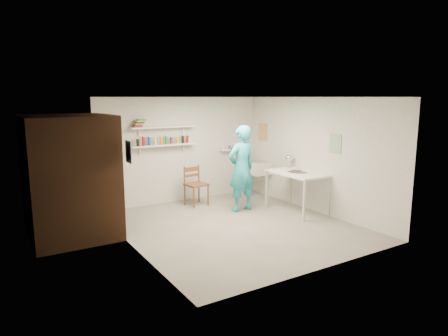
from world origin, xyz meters
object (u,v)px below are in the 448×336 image
man (242,169)px  wooden_chair (196,184)px  work_table (297,192)px  desk_lamp (289,158)px  belfast_sink (257,168)px  wall_clock (237,153)px

man → wooden_chair: man is taller
man → wooden_chair: bearing=-59.2°
wooden_chair → work_table: size_ratio=0.75×
man → desk_lamp: bearing=168.0°
belfast_sink → desk_lamp: (0.10, -1.06, 0.37)m
man → belfast_sink: bearing=-144.2°
belfast_sink → wooden_chair: (-1.69, -0.02, -0.22)m
work_table → desk_lamp: size_ratio=8.00×
work_table → wooden_chair: bearing=135.5°
belfast_sink → man: man is taller
wooden_chair → work_table: bearing=-50.9°
man → desk_lamp: (1.17, -0.16, 0.16)m
wall_clock → wooden_chair: size_ratio=0.34×
work_table → desk_lamp: (0.21, 0.51, 0.64)m
wall_clock → work_table: 1.52m
wooden_chair → man: bearing=-61.3°
wall_clock → desk_lamp: bearing=-22.5°
man → wooden_chair: 1.16m
wall_clock → work_table: (0.94, -0.89, -0.79)m
work_table → man: bearing=145.1°
man → wall_clock: (0.02, 0.22, 0.30)m
wall_clock → desk_lamp: 1.22m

